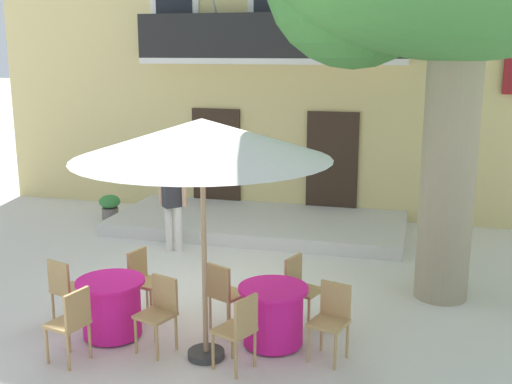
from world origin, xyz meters
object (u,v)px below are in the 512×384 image
at_px(cafe_chair_near_tree_1, 332,316).
at_px(cafe_chair_middle_0, 144,278).
at_px(cafe_table_middle, 112,307).
at_px(cafe_chair_middle_2, 72,320).
at_px(cafe_chair_middle_3, 160,309).
at_px(cafe_chair_middle_1, 66,287).
at_px(cafe_chair_near_tree_0, 239,327).
at_px(cafe_chair_near_tree_3, 224,291).
at_px(cafe_umbrella, 202,140).
at_px(ground_planter_left, 110,206).
at_px(cafe_chair_near_tree_2, 300,285).
at_px(pedestrian_near_entrance, 173,202).
at_px(cafe_table_near_tree, 273,315).

bearing_deg(cafe_chair_near_tree_1, cafe_chair_middle_0, 167.48).
bearing_deg(cafe_table_middle, cafe_chair_middle_0, 82.17).
height_order(cafe_chair_middle_2, cafe_chair_middle_3, same).
relative_size(cafe_table_middle, cafe_chair_middle_0, 0.95).
bearing_deg(cafe_chair_middle_1, cafe_chair_middle_2, -55.26).
distance_m(cafe_chair_middle_1, cafe_chair_middle_3, 1.51).
height_order(cafe_chair_near_tree_0, cafe_table_middle, cafe_chair_near_tree_0).
relative_size(cafe_chair_near_tree_3, cafe_chair_middle_0, 1.00).
distance_m(cafe_chair_middle_3, cafe_umbrella, 2.17).
relative_size(cafe_chair_near_tree_1, ground_planter_left, 1.71).
bearing_deg(cafe_umbrella, cafe_table_middle, 170.41).
relative_size(cafe_chair_middle_3, ground_planter_left, 1.71).
xyz_separation_m(cafe_chair_near_tree_2, cafe_table_middle, (-2.22, -1.03, -0.14)).
relative_size(cafe_umbrella, ground_planter_left, 5.44).
bearing_deg(cafe_chair_middle_0, cafe_chair_middle_2, -98.15).
xyz_separation_m(cafe_chair_middle_2, ground_planter_left, (-2.61, 5.84, -0.23)).
relative_size(cafe_chair_near_tree_1, pedestrian_near_entrance, 0.56).
bearing_deg(cafe_chair_middle_3, cafe_umbrella, -5.38).
bearing_deg(cafe_table_near_tree, cafe_chair_middle_3, -160.17).
xyz_separation_m(cafe_table_near_tree, cafe_chair_near_tree_3, (-0.71, 0.25, 0.14)).
distance_m(cafe_umbrella, pedestrian_near_entrance, 4.45).
relative_size(cafe_chair_middle_3, pedestrian_near_entrance, 0.56).
bearing_deg(ground_planter_left, pedestrian_near_entrance, -37.74).
distance_m(cafe_chair_near_tree_1, cafe_chair_middle_2, 3.02).
bearing_deg(pedestrian_near_entrance, cafe_chair_near_tree_3, -56.76).
relative_size(cafe_chair_middle_2, ground_planter_left, 1.71).
height_order(cafe_chair_near_tree_2, pedestrian_near_entrance, pedestrian_near_entrance).
bearing_deg(cafe_table_middle, cafe_chair_near_tree_0, -13.08).
distance_m(cafe_chair_near_tree_2, cafe_chair_near_tree_3, 1.02).
bearing_deg(cafe_table_near_tree, cafe_chair_middle_2, -154.03).
xyz_separation_m(cafe_chair_near_tree_2, cafe_chair_near_tree_3, (-0.90, -0.48, 0.00)).
xyz_separation_m(cafe_chair_near_tree_2, cafe_umbrella, (-0.88, -1.25, 2.08)).
relative_size(cafe_table_near_tree, ground_planter_left, 1.62).
bearing_deg(cafe_chair_near_tree_2, cafe_chair_middle_0, -172.43).
height_order(cafe_chair_near_tree_1, cafe_table_middle, cafe_chair_near_tree_1).
height_order(cafe_table_middle, cafe_chair_middle_0, cafe_chair_middle_0).
bearing_deg(cafe_chair_near_tree_1, ground_planter_left, 138.02).
height_order(cafe_chair_middle_0, cafe_chair_middle_2, same).
xyz_separation_m(cafe_chair_middle_3, pedestrian_near_entrance, (-1.29, 3.59, 0.39)).
bearing_deg(cafe_chair_near_tree_1, cafe_table_middle, -176.82).
bearing_deg(cafe_chair_middle_2, cafe_umbrella, 19.69).
relative_size(cafe_table_near_tree, cafe_umbrella, 0.30).
height_order(cafe_chair_middle_3, ground_planter_left, cafe_chair_middle_3).
bearing_deg(cafe_chair_near_tree_0, cafe_chair_middle_0, 145.63).
height_order(cafe_chair_near_tree_0, cafe_chair_middle_2, same).
height_order(cafe_chair_near_tree_2, cafe_table_middle, cafe_chair_near_tree_2).
bearing_deg(cafe_chair_middle_3, cafe_table_near_tree, 19.83).
bearing_deg(cafe_chair_near_tree_3, cafe_chair_middle_1, -169.14).
distance_m(cafe_chair_near_tree_1, cafe_chair_middle_0, 2.74).
relative_size(cafe_chair_middle_0, cafe_chair_middle_2, 1.00).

